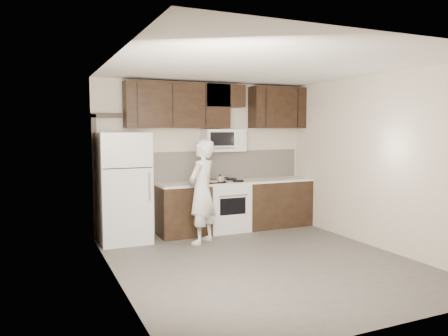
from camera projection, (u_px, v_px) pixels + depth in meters
floor at (263, 262)px, 6.10m from camera, size 4.50×4.50×0.00m
back_wall at (204, 157)px, 8.03m from camera, size 4.00×0.00×4.00m
ceiling at (265, 66)px, 5.86m from camera, size 4.50×4.50×0.00m
counter_run at (241, 205)px, 8.07m from camera, size 2.95×0.64×0.91m
stove at (226, 206)px, 7.95m from camera, size 0.76×0.66×0.94m
backsplash at (229, 165)px, 8.24m from camera, size 2.90×0.02×0.54m
upper_cabinets at (218, 105)px, 7.87m from camera, size 3.48×0.35×0.78m
microwave at (223, 140)px, 7.95m from camera, size 0.76×0.42×0.40m
refrigerator at (124, 188)px, 7.11m from camera, size 0.80×0.76×1.80m
door_trim at (97, 166)px, 7.22m from camera, size 0.50×0.08×2.12m
saucepan at (220, 179)px, 7.69m from camera, size 0.26×0.16×0.15m
baking_tray at (212, 182)px, 7.70m from camera, size 0.43×0.35×0.02m
pizza at (212, 181)px, 7.70m from camera, size 0.30×0.30×0.02m
person at (202, 191)px, 7.06m from camera, size 0.73×0.70×1.69m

